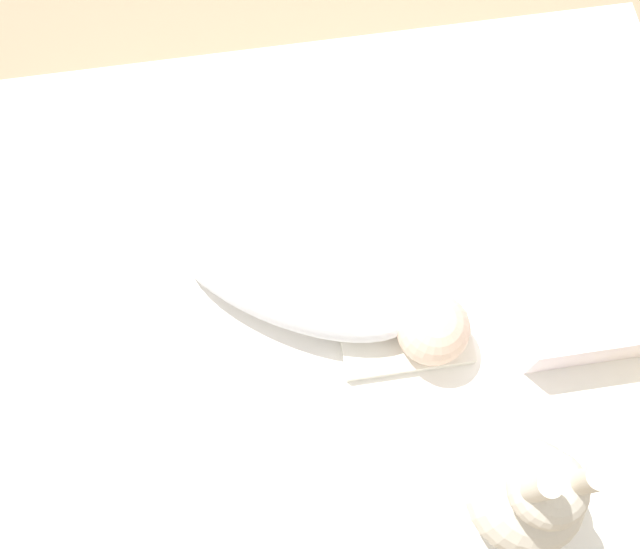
% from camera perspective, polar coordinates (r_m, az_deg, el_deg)
% --- Properties ---
extents(ground_plane, '(12.00, 12.00, 0.00)m').
position_cam_1_polar(ground_plane, '(1.52, 1.87, -3.28)').
color(ground_plane, '#9E8466').
extents(bed_mattress, '(1.35, 1.04, 0.21)m').
position_cam_1_polar(bed_mattress, '(1.42, 2.00, -2.04)').
color(bed_mattress, white).
rests_on(bed_mattress, ground_plane).
extents(burp_cloth, '(0.22, 0.16, 0.02)m').
position_cam_1_polar(burp_cloth, '(1.29, 6.33, -3.94)').
color(burp_cloth, white).
rests_on(burp_cloth, bed_mattress).
extents(swaddled_baby, '(0.52, 0.38, 0.12)m').
position_cam_1_polar(swaddled_baby, '(1.26, -0.57, -0.62)').
color(swaddled_baby, white).
rests_on(swaddled_baby, bed_mattress).
extents(pillow, '(0.31, 0.35, 0.10)m').
position_cam_1_polar(pillow, '(1.37, 20.22, 1.38)').
color(pillow, white).
rests_on(pillow, bed_mattress).
extents(bunny_plush, '(0.17, 0.17, 0.32)m').
position_cam_1_polar(bunny_plush, '(1.17, 15.64, -15.82)').
color(bunny_plush, beige).
rests_on(bunny_plush, bed_mattress).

